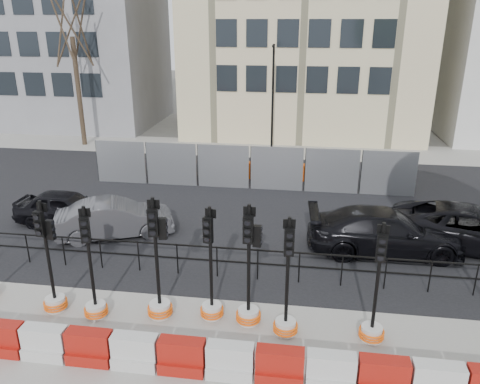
% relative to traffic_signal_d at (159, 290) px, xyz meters
% --- Properties ---
extents(ground, '(120.00, 120.00, 0.00)m').
position_rel_traffic_signal_d_xyz_m(ground, '(1.07, 0.94, -0.78)').
color(ground, '#51514C').
rests_on(ground, ground).
extents(sidewalk_near, '(40.00, 6.00, 0.02)m').
position_rel_traffic_signal_d_xyz_m(sidewalk_near, '(1.07, -2.06, -0.77)').
color(sidewalk_near, gray).
rests_on(sidewalk_near, ground).
extents(road, '(40.00, 14.00, 0.03)m').
position_rel_traffic_signal_d_xyz_m(road, '(1.07, 7.94, -0.77)').
color(road, black).
rests_on(road, ground).
extents(sidewalk_far, '(40.00, 4.00, 0.02)m').
position_rel_traffic_signal_d_xyz_m(sidewalk_far, '(1.07, 16.94, -0.77)').
color(sidewalk_far, gray).
rests_on(sidewalk_far, ground).
extents(building_grey, '(11.00, 9.06, 14.00)m').
position_rel_traffic_signal_d_xyz_m(building_grey, '(-12.93, 22.93, 6.22)').
color(building_grey, gray).
rests_on(building_grey, ground).
extents(kerb_railing, '(18.00, 0.04, 1.00)m').
position_rel_traffic_signal_d_xyz_m(kerb_railing, '(1.07, 2.14, -0.09)').
color(kerb_railing, black).
rests_on(kerb_railing, ground).
extents(heras_fencing, '(14.33, 1.72, 2.00)m').
position_rel_traffic_signal_d_xyz_m(heras_fencing, '(0.59, 10.66, -0.07)').
color(heras_fencing, '#95989D').
rests_on(heras_fencing, ground).
extents(lamp_post_far, '(0.12, 0.56, 6.00)m').
position_rel_traffic_signal_d_xyz_m(lamp_post_far, '(1.57, 15.92, 2.44)').
color(lamp_post_far, black).
rests_on(lamp_post_far, ground).
extents(tree_bare_far, '(2.00, 2.00, 9.00)m').
position_rel_traffic_signal_d_xyz_m(tree_bare_far, '(-9.93, 16.44, 5.87)').
color(tree_bare_far, '#473828').
rests_on(tree_bare_far, ground).
extents(barrier_row, '(13.60, 0.50, 0.80)m').
position_rel_traffic_signal_d_xyz_m(barrier_row, '(1.07, -1.86, -0.42)').
color(barrier_row, '#AE0D12').
rests_on(barrier_row, ground).
extents(traffic_signal_b, '(0.61, 0.61, 3.09)m').
position_rel_traffic_signal_d_xyz_m(traffic_signal_b, '(-2.81, -0.12, -0.05)').
color(traffic_signal_b, silver).
rests_on(traffic_signal_b, ground).
extents(traffic_signal_c, '(0.60, 0.60, 3.06)m').
position_rel_traffic_signal_d_xyz_m(traffic_signal_c, '(-1.63, -0.25, -0.15)').
color(traffic_signal_c, silver).
rests_on(traffic_signal_c, ground).
extents(traffic_signal_d, '(0.65, 0.65, 3.28)m').
position_rel_traffic_signal_d_xyz_m(traffic_signal_d, '(0.00, 0.00, 0.00)').
color(traffic_signal_d, silver).
rests_on(traffic_signal_d, ground).
extents(traffic_signal_e, '(0.60, 0.60, 3.06)m').
position_rel_traffic_signal_d_xyz_m(traffic_signal_e, '(1.31, 0.15, -0.15)').
color(traffic_signal_e, silver).
rests_on(traffic_signal_e, ground).
extents(traffic_signal_f, '(0.63, 0.63, 3.21)m').
position_rel_traffic_signal_d_xyz_m(traffic_signal_f, '(2.28, 0.05, -0.02)').
color(traffic_signal_f, silver).
rests_on(traffic_signal_f, ground).
extents(traffic_signal_g, '(0.61, 0.61, 3.09)m').
position_rel_traffic_signal_d_xyz_m(traffic_signal_g, '(3.21, -0.26, -0.14)').
color(traffic_signal_g, silver).
rests_on(traffic_signal_g, ground).
extents(traffic_signal_h, '(0.60, 0.60, 3.06)m').
position_rel_traffic_signal_d_xyz_m(traffic_signal_h, '(5.25, -0.20, -0.15)').
color(traffic_signal_h, silver).
rests_on(traffic_signal_h, ground).
extents(car_a, '(1.61, 3.82, 1.29)m').
position_rel_traffic_signal_d_xyz_m(car_a, '(-5.16, 5.14, -0.14)').
color(car_a, black).
rests_on(car_a, ground).
extents(car_b, '(4.23, 5.00, 1.32)m').
position_rel_traffic_signal_d_xyz_m(car_b, '(-3.01, 4.43, -0.12)').
color(car_b, '#434347').
rests_on(car_b, ground).
extents(car_c, '(2.59, 5.24, 1.45)m').
position_rel_traffic_signal_d_xyz_m(car_c, '(6.19, 4.53, -0.05)').
color(car_c, black).
rests_on(car_c, ground).
extents(car_d, '(4.45, 6.07, 1.42)m').
position_rel_traffic_signal_d_xyz_m(car_d, '(9.04, 5.25, -0.07)').
color(car_d, black).
rests_on(car_d, ground).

